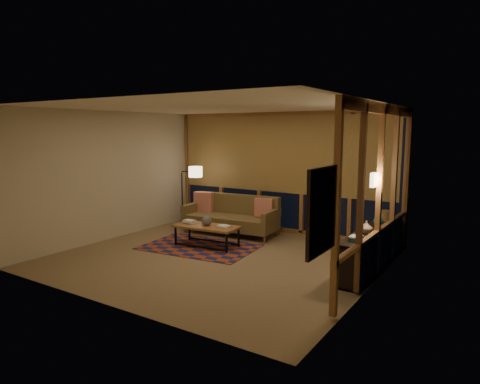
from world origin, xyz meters
The scene contains 21 objects.
floor centered at (0.00, 0.00, 0.00)m, with size 5.50×5.00×0.01m, color #8E7C5B.
ceiling centered at (0.00, 0.00, 2.70)m, with size 5.50×5.00×0.01m, color #F9F0CC.
walls centered at (0.00, 0.00, 1.35)m, with size 5.51×5.01×2.70m.
window_wall_back centered at (0.00, 2.43, 1.35)m, with size 5.30×0.16×2.60m, color #965936, non-canonical shape.
window_wall_right centered at (2.68, 0.60, 1.35)m, with size 0.16×3.70×2.60m, color #965936, non-canonical shape.
wall_art centered at (2.71, -1.85, 1.45)m, with size 0.06×0.74×0.94m, color red, non-canonical shape.
wall_sconce centered at (2.62, 0.45, 1.55)m, with size 0.12×0.18×0.22m, color beige, non-canonical shape.
sofa centered at (-0.81, 1.62, 0.42)m, with size 2.07×0.84×0.85m, color brown, non-canonical shape.
pillow_left centered at (-1.62, 1.72, 0.66)m, with size 0.47×0.16×0.47m, color #B0130F, non-canonical shape.
pillow_right centered at (-0.08, 1.84, 0.62)m, with size 0.40×0.13×0.40m, color #B0130F, non-canonical shape.
area_rug centered at (-0.73, 0.40, 0.01)m, with size 2.19×1.46×0.01m, color #973A1B.
coffee_table centered at (-0.63, 0.52, 0.21)m, with size 1.28×0.59×0.43m, color #965936, non-canonical shape.
book_stack_a centered at (-1.06, 0.50, 0.46)m, with size 0.25×0.20×0.07m, color white, non-canonical shape.
book_stack_b centered at (-0.24, 0.55, 0.45)m, with size 0.23×0.18×0.05m, color white, non-canonical shape.
ceramic_pot centered at (-0.64, 0.53, 0.53)m, with size 0.20×0.20×0.20m, color black.
floor_lamp centered at (-2.18, 1.60, 0.73)m, with size 0.49×0.32×1.47m, color black, non-canonical shape.
bookshelf centered at (2.49, 1.00, 0.33)m, with size 0.40×2.63×0.66m, color black, non-canonical shape.
basket centered at (2.47, 1.83, 0.75)m, with size 0.24×0.24×0.18m, color olive.
teal_bowl centered at (2.49, 1.33, 0.74)m, with size 0.16×0.16×0.16m, color #1B7772.
vase centered at (2.49, 0.63, 0.76)m, with size 0.20×0.20×0.21m, color tan.
shelf_book_stack centered at (2.49, 0.11, 0.70)m, with size 0.19×0.26×0.08m, color white, non-canonical shape.
Camera 1 is at (4.41, -6.09, 2.30)m, focal length 32.00 mm.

